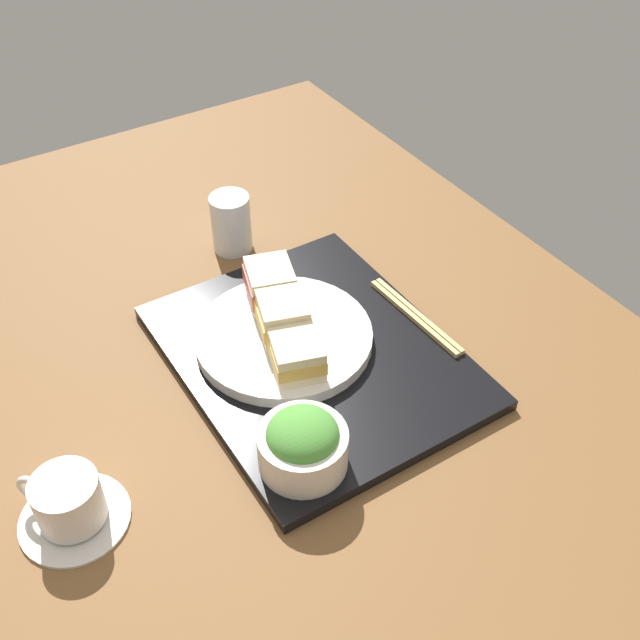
{
  "coord_description": "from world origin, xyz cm",
  "views": [
    {
      "loc": [
        -64.85,
        31.89,
        73.5
      ],
      "look_at": [
        -0.96,
        -8.33,
        5.0
      ],
      "focal_mm": 43.42,
      "sensor_mm": 36.0,
      "label": 1
    }
  ],
  "objects": [
    {
      "name": "ground_plane",
      "position": [
        0.0,
        0.0,
        -1.5
      ],
      "size": [
        140.0,
        100.0,
        3.0
      ],
      "primitive_type": "cube",
      "color": "brown"
    },
    {
      "name": "serving_tray",
      "position": [
        -2.63,
        -6.35,
        0.81
      ],
      "size": [
        41.94,
        33.67,
        1.62
      ],
      "primitive_type": "cube",
      "color": "black",
      "rests_on": "ground_plane"
    },
    {
      "name": "sandwich_plate",
      "position": [
        1.15,
        -3.92,
        2.45
      ],
      "size": [
        23.78,
        23.78,
        1.66
      ],
      "primitive_type": "cylinder",
      "color": "silver",
      "rests_on": "serving_tray"
    },
    {
      "name": "sandwich_near",
      "position": [
        -5.39,
        -2.1,
        5.61
      ],
      "size": [
        8.6,
        8.06,
        4.65
      ],
      "color": "beige",
      "rests_on": "sandwich_plate"
    },
    {
      "name": "sandwich_middle",
      "position": [
        1.15,
        -3.92,
        6.06
      ],
      "size": [
        8.7,
        8.3,
        5.56
      ],
      "color": "beige",
      "rests_on": "sandwich_plate"
    },
    {
      "name": "sandwich_far",
      "position": [
        7.68,
        -5.75,
        6.16
      ],
      "size": [
        9.0,
        8.32,
        5.76
      ],
      "color": "beige",
      "rests_on": "sandwich_plate"
    },
    {
      "name": "salad_bowl",
      "position": [
        -17.44,
        4.32,
        5.04
      ],
      "size": [
        10.33,
        10.33,
        7.27
      ],
      "color": "silver",
      "rests_on": "serving_tray"
    },
    {
      "name": "chopsticks_pair",
      "position": [
        -4.51,
        -21.76,
        1.97
      ],
      "size": [
        18.33,
        2.35,
        0.7
      ],
      "color": "tan",
      "rests_on": "serving_tray"
    },
    {
      "name": "coffee_cup",
      "position": [
        -9.55,
        29.08,
        2.97
      ],
      "size": [
        12.21,
        12.21,
        6.62
      ],
      "color": "silver",
      "rests_on": "ground_plane"
    },
    {
      "name": "drinking_glass",
      "position": [
        25.44,
        -8.77,
        4.66
      ],
      "size": [
        6.16,
        6.16,
        9.32
      ],
      "primitive_type": "cylinder",
      "color": "silver",
      "rests_on": "ground_plane"
    }
  ]
}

